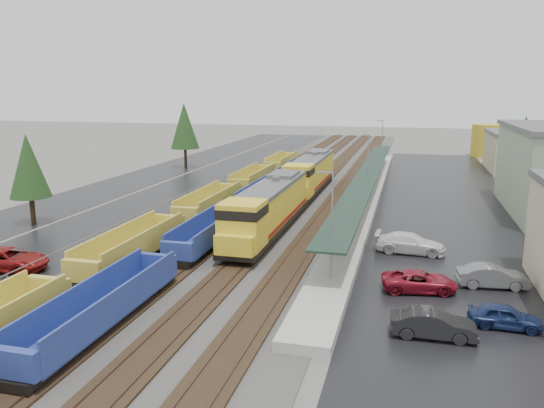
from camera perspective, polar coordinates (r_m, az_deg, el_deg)
The scene contains 22 objects.
ballast_strip at distance 76.45m, azimuth 3.65°, elevation 2.30°, with size 20.00×160.00×0.08m, color #302D2B.
trackbed at distance 76.43m, azimuth 3.65°, elevation 2.39°, with size 14.60×160.00×0.22m.
west_parking_lot at distance 80.61m, azimuth -6.89°, elevation 2.73°, with size 10.00×160.00×0.02m, color black.
west_road at distance 84.75m, azimuth -13.20°, elevation 2.96°, with size 9.00×160.00×0.02m, color black.
east_commuter_lot at distance 65.47m, azimuth 18.46°, elevation -0.02°, with size 16.00×100.00×0.02m, color black.
station_platform at distance 65.34m, azimuth 10.17°, elevation 1.04°, with size 3.00×80.00×8.00m.
chainlink_fence at distance 77.06m, azimuth -3.52°, elevation 3.57°, with size 0.08×160.04×2.02m.
distant_hills at distance 227.09m, azimuth 22.53°, elevation 7.99°, with size 301.00×140.00×25.20m.
tree_west_near at distance 57.44m, azimuth -24.74°, elevation 3.73°, with size 3.96×3.96×9.00m.
tree_west_far at distance 92.04m, azimuth -9.40°, elevation 8.29°, with size 4.84×4.84×11.00m.
tree_east at distance 73.57m, azimuth 25.45°, elevation 5.81°, with size 4.40×4.40×10.00m.
locomotive_lead at distance 48.31m, azimuth -0.44°, elevation -0.47°, with size 3.27×21.55×4.88m.
locomotive_trail at distance 68.46m, azimuth 4.13°, elevation 3.28°, with size 3.27×21.55×4.88m.
well_string_yellow at distance 49.28m, azimuth -10.14°, elevation -2.04°, with size 2.79×95.76×2.47m.
well_string_blue at distance 46.13m, azimuth -6.56°, elevation -2.98°, with size 2.58×82.57×2.29m.
storage_tank at distance 114.52m, azimuth 22.22°, elevation 6.33°, with size 6.40×6.40×6.40m, color gold.
parked_car_west_c at distance 44.19m, azimuth -26.46°, elevation -5.35°, with size 5.91×2.73×1.64m, color maroon.
parked_car_east_a at distance 30.65m, azimuth 16.97°, elevation -12.29°, with size 4.59×1.60×1.51m, color black.
parked_car_east_b at distance 36.94m, azimuth 15.58°, elevation -8.04°, with size 4.92×2.27×1.37m, color maroon.
parked_car_east_c at distance 45.05m, azimuth 14.63°, elevation -4.12°, with size 5.65×2.30×1.64m, color silver.
parked_car_east_d at distance 33.19m, azimuth 23.77°, elevation -11.03°, with size 3.98×1.60×1.35m, color #14224E.
parked_car_east_e at distance 39.23m, azimuth 22.62°, elevation -7.22°, with size 4.64×1.62×1.53m, color slate.
Camera 1 is at (14.24, -13.95, 13.20)m, focal length 35.00 mm.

